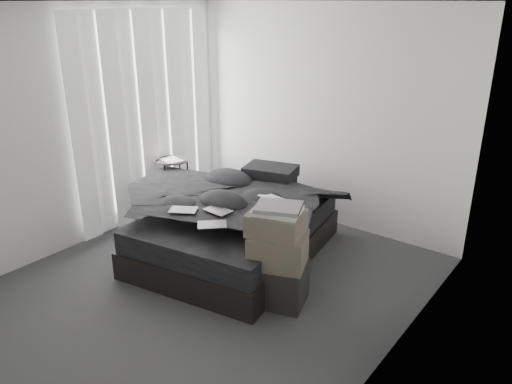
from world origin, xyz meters
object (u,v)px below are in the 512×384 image
Objects in this scene: laptop at (270,193)px; side_stand at (173,187)px; box_lower at (276,282)px; bed at (235,242)px.

laptop is 0.47× the size of side_stand.
side_stand is 1.37× the size of box_lower.
box_lower is (0.51, -0.59, -0.57)m from laptop.
laptop is 1.78m from side_stand.
laptop is at bearing -8.75° from side_stand.
bed is 1.01m from box_lower.
box_lower is at bearing -37.21° from bed.
box_lower is at bearing -39.81° from laptop.
laptop reaches higher than bed.
side_stand is 2.39m from box_lower.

